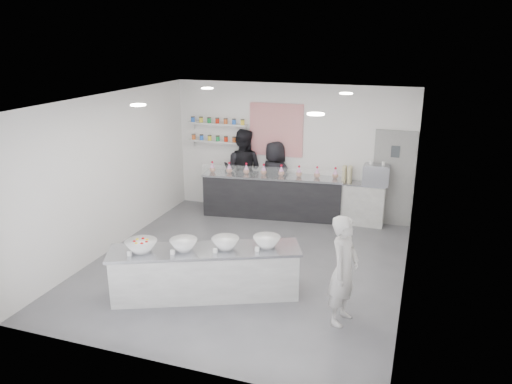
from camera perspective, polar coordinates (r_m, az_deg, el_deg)
floor at (r=9.19m, az=-1.12°, el=-8.38°), size 6.00×6.00×0.00m
ceiling at (r=8.32m, az=-1.25°, el=10.51°), size 6.00×6.00×0.00m
back_wall at (r=11.41m, az=4.00°, el=4.79°), size 5.50×0.00×5.50m
left_wall at (r=9.89m, az=-16.34°, el=2.09°), size 0.00×6.00×6.00m
right_wall at (r=8.16m, az=17.29°, el=-1.28°), size 0.00×6.00×6.00m
back_door at (r=11.14m, az=15.41°, el=1.48°), size 0.88×0.04×2.10m
pattern_panel at (r=11.38m, az=2.31°, el=7.11°), size 1.25×0.03×1.20m
jar_shelf_lower at (r=11.85m, az=-4.35°, el=5.77°), size 1.45×0.22×0.04m
jar_shelf_upper at (r=11.77m, az=-4.40°, el=7.77°), size 1.45×0.22×0.04m
preserve_jars at (r=11.78m, az=-4.42°, el=7.08°), size 1.45×0.10×0.56m
downlight_0 at (r=8.04m, az=-13.32°, el=9.65°), size 0.24×0.24×0.02m
downlight_1 at (r=6.98m, az=6.84°, el=8.84°), size 0.24×0.24×0.02m
downlight_2 at (r=10.32m, az=-5.59°, el=11.72°), size 0.24×0.24×0.02m
downlight_3 at (r=9.52m, az=10.26°, el=11.03°), size 0.24×0.24×0.02m
prep_counter at (r=8.07m, az=-5.78°, el=-9.16°), size 3.01×1.83×0.82m
back_bar at (r=11.39m, az=1.86°, el=-0.47°), size 3.21×1.00×0.98m
sneeze_guard at (r=10.95m, az=1.66°, el=2.19°), size 3.09×0.44×0.27m
espresso_ledge at (r=11.19m, az=11.28°, el=-1.26°), size 1.26×0.40×0.94m
espresso_machine at (r=10.96m, az=13.59°, el=1.89°), size 0.55×0.38×0.42m
cup_stacks at (r=11.03m, az=10.36°, el=2.02°), size 0.24×0.24×0.35m
prep_bowls at (r=7.86m, az=-5.89°, el=-5.94°), size 2.40×1.45×0.17m
label_cards at (r=7.57m, az=-8.95°, el=-7.46°), size 2.01×0.04×0.07m
cookie_bags at (r=11.21m, az=1.89°, el=2.53°), size 2.93×0.53×0.26m
woman_prep at (r=7.30m, az=9.99°, el=-8.80°), size 0.52×0.67×1.64m
staff_left at (r=11.73m, az=-1.53°, el=2.53°), size 0.97×0.77×1.95m
staff_right at (r=11.51m, az=2.17°, el=1.63°), size 0.98×0.82×1.71m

